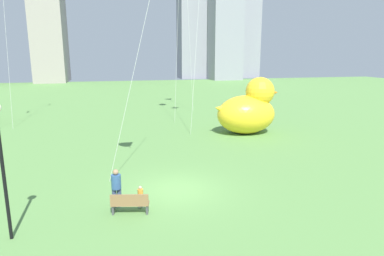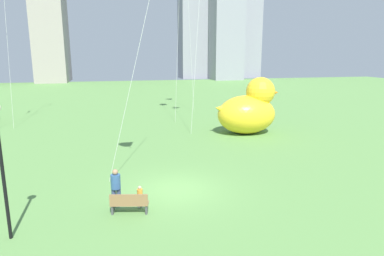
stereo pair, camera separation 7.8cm
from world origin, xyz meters
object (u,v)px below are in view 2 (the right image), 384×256
at_px(person_child, 140,196).
at_px(giant_inflatable_duck, 249,110).
at_px(lamppost, 0,147).
at_px(park_bench, 129,203).
at_px(person_adult, 116,186).

xyz_separation_m(person_child, giant_inflatable_duck, (9.93, 11.96, 1.43)).
distance_m(person_child, lamppost, 5.68).
relative_size(park_bench, giant_inflatable_duck, 0.29).
xyz_separation_m(giant_inflatable_duck, lamppost, (-14.64, -13.37, 1.40)).
relative_size(park_bench, person_adult, 0.95).
height_order(person_adult, giant_inflatable_duck, giant_inflatable_duck).
bearing_deg(park_bench, person_child, 45.63).
height_order(park_bench, lamppost, lamppost).
distance_m(person_adult, person_child, 1.11).
distance_m(park_bench, person_child, 0.68).
bearing_deg(park_bench, lamppost, -167.69).
height_order(park_bench, person_adult, person_adult).
bearing_deg(person_adult, giant_inflatable_duck, 46.81).
relative_size(person_adult, person_child, 1.72).
relative_size(person_adult, lamppost, 0.34).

